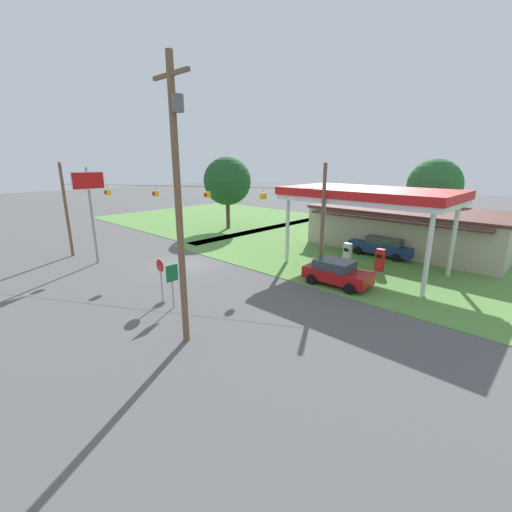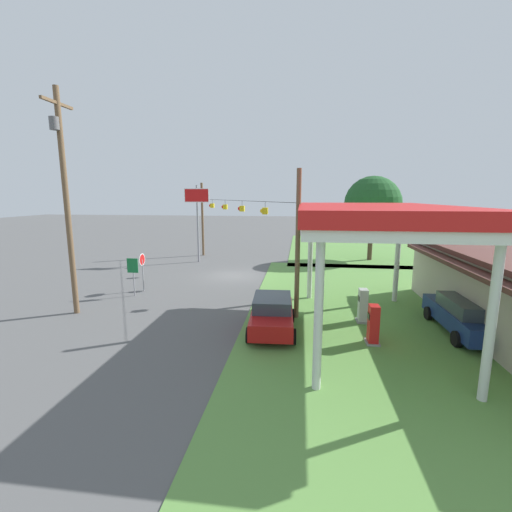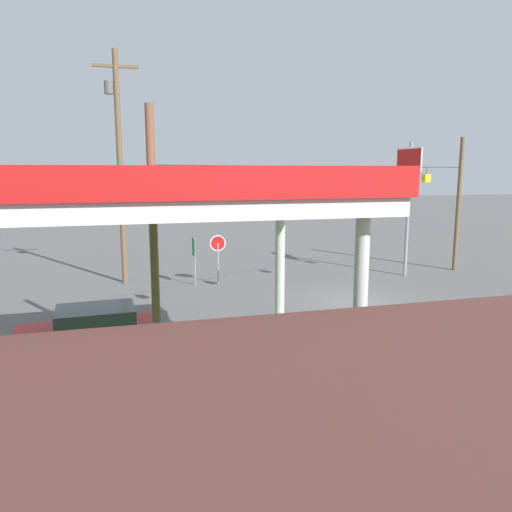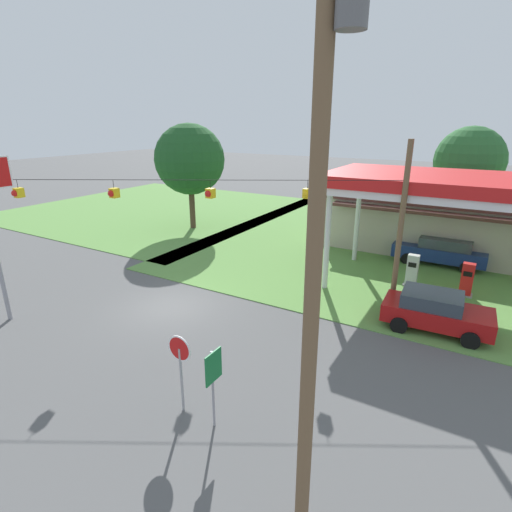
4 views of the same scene
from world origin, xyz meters
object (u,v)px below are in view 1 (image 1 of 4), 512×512
object	(u,v)px
gas_station_canopy	(368,196)
route_sign	(172,277)
fuel_pump_far	(380,261)
tree_west_verge	(227,181)
stop_sign_roadside	(161,271)
utility_pole_main	(178,195)
car_at_pumps_front	(337,272)
tree_behind_station	(434,186)
car_at_pumps_rear	(383,246)
fuel_pump_near	(347,255)
stop_sign_overhead	(90,195)
gas_station_store	(407,229)

from	to	relation	value
gas_station_canopy	route_sign	distance (m)	14.43
fuel_pump_far	tree_west_verge	distance (m)	20.69
stop_sign_roadside	utility_pole_main	bearing A→B (deg)	160.44
car_at_pumps_front	tree_behind_station	distance (m)	19.70
utility_pole_main	car_at_pumps_rear	bearing A→B (deg)	89.11
fuel_pump_near	stop_sign_roadside	world-z (taller)	stop_sign_roadside
fuel_pump_near	stop_sign_overhead	size ratio (longest dim) A/B	0.24
fuel_pump_far	stop_sign_overhead	distance (m)	21.48
car_at_pumps_rear	fuel_pump_near	bearing A→B (deg)	78.69
stop_sign_roadside	route_sign	world-z (taller)	stop_sign_roadside
gas_station_store	fuel_pump_near	distance (m)	8.37
gas_station_canopy	car_at_pumps_front	distance (m)	6.21
route_sign	tree_west_verge	bearing A→B (deg)	130.46
fuel_pump_near	tree_west_verge	world-z (taller)	tree_west_verge
tree_behind_station	tree_west_verge	distance (m)	21.54
stop_sign_roadside	gas_station_canopy	bearing A→B (deg)	-111.76
car_at_pumps_front	car_at_pumps_rear	xyz separation A→B (m)	(-0.83, 8.66, 0.04)
gas_station_canopy	stop_sign_overhead	size ratio (longest dim) A/B	1.60
utility_pole_main	car_at_pumps_front	bearing A→B (deg)	83.94
stop_sign_overhead	utility_pole_main	world-z (taller)	utility_pole_main
utility_pole_main	tree_west_verge	distance (m)	25.78
gas_station_store	fuel_pump_far	xyz separation A→B (m)	(1.27, -8.21, -1.00)
car_at_pumps_front	route_sign	distance (m)	10.13
car_at_pumps_front	route_sign	world-z (taller)	route_sign
gas_station_canopy	utility_pole_main	distance (m)	15.00
car_at_pumps_rear	stop_sign_roadside	world-z (taller)	stop_sign_roadside
fuel_pump_near	stop_sign_overhead	distance (m)	19.57
fuel_pump_far	tree_west_verge	size ratio (longest dim) A/B	0.21
fuel_pump_near	tree_behind_station	bearing A→B (deg)	85.98
fuel_pump_far	tree_behind_station	size ratio (longest dim) A/B	0.22
fuel_pump_near	car_at_pumps_front	size ratio (longest dim) A/B	0.40
fuel_pump_near	fuel_pump_far	size ratio (longest dim) A/B	1.00
fuel_pump_far	tree_behind_station	world-z (taller)	tree_behind_station
gas_station_canopy	tree_behind_station	bearing A→B (deg)	90.85
gas_station_store	stop_sign_overhead	world-z (taller)	stop_sign_overhead
stop_sign_roadside	utility_pole_main	xyz separation A→B (m)	(4.59, -1.63, 4.52)
car_at_pumps_front	utility_pole_main	world-z (taller)	utility_pole_main
gas_station_canopy	stop_sign_roadside	world-z (taller)	gas_station_canopy
gas_station_store	car_at_pumps_front	bearing A→B (deg)	-88.13
stop_sign_overhead	stop_sign_roadside	bearing A→B (deg)	-3.64
gas_station_canopy	fuel_pump_near	size ratio (longest dim) A/B	6.72
fuel_pump_near	tree_behind_station	distance (m)	15.55
utility_pole_main	tree_behind_station	world-z (taller)	utility_pole_main
car_at_pumps_front	stop_sign_roadside	world-z (taller)	stop_sign_roadside
stop_sign_roadside	stop_sign_overhead	xyz separation A→B (m)	(-10.22, 0.65, 3.37)
car_at_pumps_rear	gas_station_canopy	bearing A→B (deg)	95.28
fuel_pump_near	stop_sign_overhead	world-z (taller)	stop_sign_overhead
fuel_pump_far	car_at_pumps_front	bearing A→B (deg)	-101.26
car_at_pumps_front	tree_behind_station	xyz separation A→B (m)	(-0.62, 19.20, 4.38)
fuel_pump_far	car_at_pumps_rear	distance (m)	4.65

